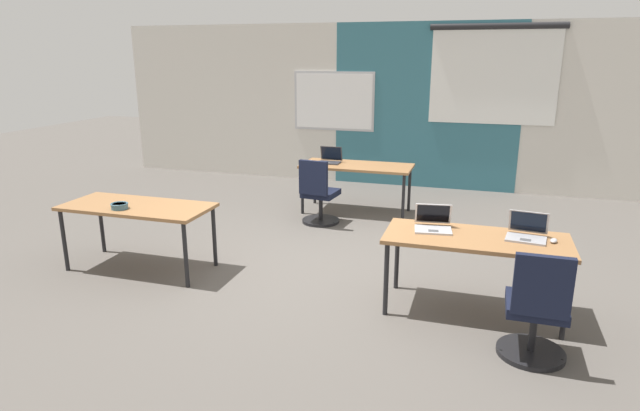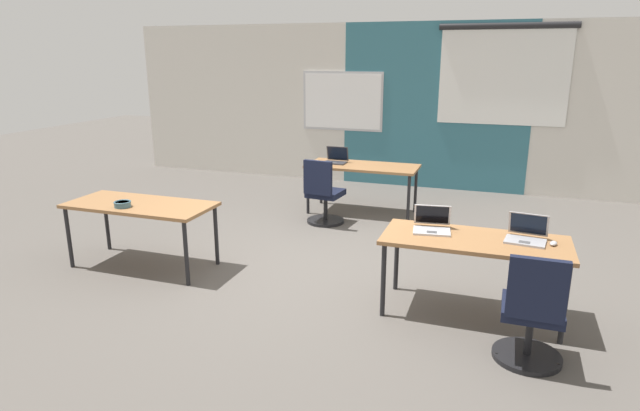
{
  "view_description": "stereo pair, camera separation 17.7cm",
  "coord_description": "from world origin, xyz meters",
  "px_view_note": "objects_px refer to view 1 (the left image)",
  "views": [
    {
      "loc": [
        1.74,
        -5.28,
        2.27
      ],
      "look_at": [
        0.21,
        -0.31,
        0.8
      ],
      "focal_mm": 30.04,
      "sensor_mm": 36.0,
      "label": 1
    },
    {
      "loc": [
        1.91,
        -5.22,
        2.27
      ],
      "look_at": [
        0.21,
        -0.31,
        0.8
      ],
      "focal_mm": 30.04,
      "sensor_mm": 36.0,
      "label": 2
    }
  ],
  "objects_px": {
    "laptop_near_right_end": "(527,233)",
    "mouse_far_left": "(311,161)",
    "chair_near_right_end": "(536,315)",
    "snack_bowl": "(119,206)",
    "desk_near_right": "(476,243)",
    "mouse_near_right_end": "(554,241)",
    "desk_near_left": "(137,210)",
    "desk_far_center": "(357,169)",
    "chair_far_left": "(319,197)",
    "laptop_far_left": "(330,159)",
    "laptop_near_right_inner": "(433,224)"
  },
  "relations": [
    {
      "from": "laptop_near_right_end",
      "to": "mouse_far_left",
      "type": "height_order",
      "value": "laptop_near_right_end"
    },
    {
      "from": "chair_near_right_end",
      "to": "snack_bowl",
      "type": "relative_size",
      "value": 5.18
    },
    {
      "from": "chair_near_right_end",
      "to": "mouse_far_left",
      "type": "xyz_separation_m",
      "value": [
        -2.93,
        3.48,
        0.36
      ]
    },
    {
      "from": "desk_near_right",
      "to": "mouse_near_right_end",
      "type": "distance_m",
      "value": 0.64
    },
    {
      "from": "desk_near_left",
      "to": "desk_far_center",
      "type": "xyz_separation_m",
      "value": [
        1.75,
        2.8,
        0.0
      ]
    },
    {
      "from": "desk_near_left",
      "to": "desk_far_center",
      "type": "relative_size",
      "value": 1.0
    },
    {
      "from": "desk_near_left",
      "to": "desk_near_right",
      "type": "xyz_separation_m",
      "value": [
        3.5,
        0.0,
        0.0
      ]
    },
    {
      "from": "desk_far_center",
      "to": "chair_far_left",
      "type": "relative_size",
      "value": 1.74
    },
    {
      "from": "mouse_near_right_end",
      "to": "chair_near_right_end",
      "type": "xyz_separation_m",
      "value": [
        -0.16,
        -0.74,
        -0.36
      ]
    },
    {
      "from": "desk_near_left",
      "to": "mouse_near_right_end",
      "type": "xyz_separation_m",
      "value": [
        4.13,
        0.04,
        0.08
      ]
    },
    {
      "from": "chair_near_right_end",
      "to": "laptop_far_left",
      "type": "xyz_separation_m",
      "value": [
        -2.65,
        3.54,
        0.39
      ]
    },
    {
      "from": "desk_near_right",
      "to": "snack_bowl",
      "type": "xyz_separation_m",
      "value": [
        -3.58,
        -0.18,
        0.1
      ]
    },
    {
      "from": "desk_near_left",
      "to": "laptop_near_right_inner",
      "type": "distance_m",
      "value": 3.11
    },
    {
      "from": "mouse_near_right_end",
      "to": "chair_far_left",
      "type": "distance_m",
      "value": 3.46
    },
    {
      "from": "desk_near_right",
      "to": "chair_far_left",
      "type": "bearing_deg",
      "value": 135.15
    },
    {
      "from": "laptop_near_right_inner",
      "to": "chair_far_left",
      "type": "bearing_deg",
      "value": 122.79
    },
    {
      "from": "chair_near_right_end",
      "to": "laptop_far_left",
      "type": "height_order",
      "value": "laptop_far_left"
    },
    {
      "from": "laptop_near_right_end",
      "to": "laptop_far_left",
      "type": "bearing_deg",
      "value": 140.74
    },
    {
      "from": "desk_far_center",
      "to": "laptop_near_right_inner",
      "type": "height_order",
      "value": "laptop_near_right_inner"
    },
    {
      "from": "laptop_near_right_end",
      "to": "mouse_far_left",
      "type": "xyz_separation_m",
      "value": [
        -2.87,
        2.69,
        -0.03
      ]
    },
    {
      "from": "desk_far_center",
      "to": "snack_bowl",
      "type": "relative_size",
      "value": 9.01
    },
    {
      "from": "laptop_near_right_end",
      "to": "mouse_far_left",
      "type": "bearing_deg",
      "value": 144.34
    },
    {
      "from": "mouse_near_right_end",
      "to": "mouse_far_left",
      "type": "relative_size",
      "value": 1.08
    },
    {
      "from": "desk_far_center",
      "to": "mouse_far_left",
      "type": "xyz_separation_m",
      "value": [
        -0.7,
        -0.03,
        0.08
      ]
    },
    {
      "from": "chair_near_right_end",
      "to": "laptop_far_left",
      "type": "bearing_deg",
      "value": -52.76
    },
    {
      "from": "desk_near_left",
      "to": "mouse_far_left",
      "type": "xyz_separation_m",
      "value": [
        1.05,
        2.77,
        0.08
      ]
    },
    {
      "from": "desk_near_left",
      "to": "laptop_near_right_inner",
      "type": "relative_size",
      "value": 4.31
    },
    {
      "from": "laptop_near_right_inner",
      "to": "laptop_near_right_end",
      "type": "height_order",
      "value": "laptop_near_right_end"
    },
    {
      "from": "desk_near_right",
      "to": "desk_near_left",
      "type": "bearing_deg",
      "value": 180.0
    },
    {
      "from": "chair_near_right_end",
      "to": "chair_far_left",
      "type": "xyz_separation_m",
      "value": [
        -2.59,
        2.81,
        0.0
      ]
    },
    {
      "from": "desk_far_center",
      "to": "laptop_far_left",
      "type": "relative_size",
      "value": 4.84
    },
    {
      "from": "laptop_near_right_end",
      "to": "laptop_far_left",
      "type": "xyz_separation_m",
      "value": [
        -2.59,
        2.75,
        0.0
      ]
    },
    {
      "from": "desk_near_right",
      "to": "laptop_near_right_inner",
      "type": "xyz_separation_m",
      "value": [
        -0.39,
        0.1,
        0.11
      ]
    },
    {
      "from": "mouse_far_left",
      "to": "snack_bowl",
      "type": "height_order",
      "value": "snack_bowl"
    },
    {
      "from": "desk_near_right",
      "to": "laptop_near_right_inner",
      "type": "relative_size",
      "value": 4.31
    },
    {
      "from": "mouse_far_left",
      "to": "laptop_near_right_end",
      "type": "bearing_deg",
      "value": -43.13
    },
    {
      "from": "chair_far_left",
      "to": "laptop_near_right_end",
      "type": "bearing_deg",
      "value": 147.8
    },
    {
      "from": "laptop_near_right_end",
      "to": "snack_bowl",
      "type": "xyz_separation_m",
      "value": [
        -4.0,
        -0.27,
        -0.01
      ]
    },
    {
      "from": "desk_near_left",
      "to": "chair_near_right_end",
      "type": "bearing_deg",
      "value": -10.03
    },
    {
      "from": "laptop_near_right_inner",
      "to": "chair_near_right_end",
      "type": "distance_m",
      "value": 1.25
    },
    {
      "from": "chair_near_right_end",
      "to": "mouse_far_left",
      "type": "height_order",
      "value": "chair_near_right_end"
    },
    {
      "from": "laptop_near_right_inner",
      "to": "mouse_far_left",
      "type": "distance_m",
      "value": 3.37
    },
    {
      "from": "laptop_near_right_inner",
      "to": "laptop_near_right_end",
      "type": "distance_m",
      "value": 0.81
    },
    {
      "from": "laptop_near_right_inner",
      "to": "mouse_far_left",
      "type": "bearing_deg",
      "value": 119.67
    },
    {
      "from": "desk_near_left",
      "to": "mouse_far_left",
      "type": "height_order",
      "value": "mouse_far_left"
    },
    {
      "from": "chair_near_right_end",
      "to": "laptop_near_right_inner",
      "type": "bearing_deg",
      "value": -42.47
    },
    {
      "from": "desk_near_right",
      "to": "laptop_near_right_end",
      "type": "distance_m",
      "value": 0.44
    },
    {
      "from": "chair_far_left",
      "to": "desk_near_right",
      "type": "bearing_deg",
      "value": 141.47
    },
    {
      "from": "laptop_near_right_inner",
      "to": "chair_far_left",
      "type": "relative_size",
      "value": 0.4
    },
    {
      "from": "chair_near_right_end",
      "to": "laptop_near_right_end",
      "type": "bearing_deg",
      "value": -85.29
    }
  ]
}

